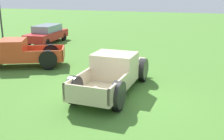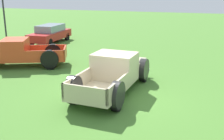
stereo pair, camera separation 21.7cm
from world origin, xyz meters
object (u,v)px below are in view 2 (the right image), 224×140
object	(u,v)px
pickup_truck_foreground	(115,72)
pickup_truck_behind_left	(14,53)
lamp_post_near	(4,17)
sedan_distant_b	(50,33)

from	to	relation	value
pickup_truck_foreground	pickup_truck_behind_left	bearing A→B (deg)	74.91
pickup_truck_foreground	lamp_post_near	distance (m)	12.91
pickup_truck_foreground	lamp_post_near	xyz separation A→B (m)	(6.94, 10.81, 1.25)
sedan_distant_b	lamp_post_near	world-z (taller)	lamp_post_near
pickup_truck_behind_left	lamp_post_near	world-z (taller)	lamp_post_near
lamp_post_near	sedan_distant_b	bearing A→B (deg)	-68.68
pickup_truck_foreground	sedan_distant_b	distance (m)	11.24
pickup_truck_foreground	sedan_distant_b	size ratio (longest dim) A/B	1.24
pickup_truck_foreground	lamp_post_near	size ratio (longest dim) A/B	1.34
pickup_truck_foreground	sedan_distant_b	world-z (taller)	pickup_truck_foreground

